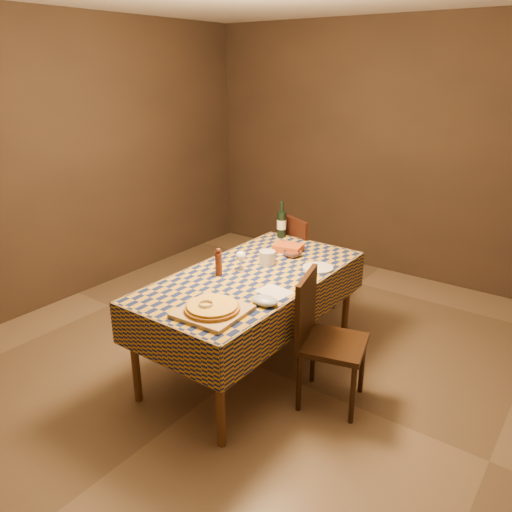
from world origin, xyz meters
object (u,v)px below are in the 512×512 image
Objects in this scene: chair_right at (322,333)px; cutting_board at (213,311)px; pizza at (212,307)px; bowl at (292,254)px; wine_bottle at (282,224)px; white_plate at (318,268)px; dining_table at (252,284)px; chair_far at (302,257)px.

cutting_board is at bearing -128.52° from chair_right.
pizza is 1.14m from bowl.
wine_bottle reaches higher than white_plate.
cutting_board is (0.17, -0.64, 0.09)m from dining_table.
chair_right is (0.46, 0.58, -0.29)m from pizza.
chair_right is at bearing -56.64° from white_plate.
wine_bottle is at bearing 107.75° from pizza.
chair_far is at bearing 102.74° from cutting_board.
chair_right is (0.46, 0.58, -0.26)m from cutting_board.
dining_table is 0.67m from pizza.
bowl is (0.04, 0.49, 0.10)m from dining_table.
white_plate is (0.16, 1.02, -0.03)m from pizza.
bowl is at bearing 96.61° from pizza.
wine_bottle reaches higher than chair_right.
cutting_board is 1.14m from bowl.
chair_right is at bearing 51.48° from pizza.
wine_bottle is at bearing 107.75° from cutting_board.
wine_bottle is at bearing 109.79° from dining_table.
chair_far is at bearing 128.43° from white_plate.
dining_table is at bearing -78.57° from chair_far.
white_plate reaches higher than dining_table.
chair_far is (-0.55, 0.70, -0.25)m from white_plate.
pizza reaches higher than cutting_board.
chair_right is at bearing -44.48° from wine_bottle.
chair_right is (0.94, -0.92, -0.37)m from wine_bottle.
chair_right is (0.85, -1.15, 0.00)m from chair_far.
pizza is at bearing 0.00° from cutting_board.
cutting_board is at bearing -75.07° from dining_table.
chair_far reaches higher than cutting_board.
pizza is 0.41× the size of chair_far.
chair_far reaches higher than pizza.
chair_right reaches higher than dining_table.
bowl reaches higher than dining_table.
cutting_board is at bearing -77.26° from chair_far.
wine_bottle is at bearing 143.66° from white_plate.
dining_table is 0.50m from bowl.
bowl is (-0.13, 1.13, -0.02)m from pizza.
chair_right is at bearing -43.20° from bowl.
chair_right is at bearing -53.48° from chair_far.
bowl is 0.31m from white_plate.
chair_far is at bearing 113.60° from bowl.
chair_far reaches higher than dining_table.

